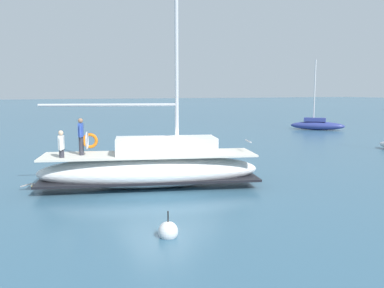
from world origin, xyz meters
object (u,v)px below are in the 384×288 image
object	(u,v)px
moored_cutter_left	(317,125)
seagull	(32,185)
main_sailboat	(152,166)
mooring_buoy	(168,231)

from	to	relation	value
moored_cutter_left	seagull	distance (m)	33.32
main_sailboat	moored_cutter_left	xyz separation A→B (m)	(-17.94, 24.09, -0.34)
seagull	mooring_buoy	distance (m)	8.30
seagull	mooring_buoy	bearing A→B (deg)	24.91
main_sailboat	seagull	world-z (taller)	main_sailboat
main_sailboat	seagull	bearing A→B (deg)	-106.71
seagull	mooring_buoy	xyz separation A→B (m)	(7.53, 3.50, -0.03)
moored_cutter_left	mooring_buoy	xyz separation A→B (m)	(24.01, -25.46, -0.41)
main_sailboat	mooring_buoy	size ratio (longest dim) A/B	15.85
seagull	moored_cutter_left	bearing A→B (deg)	119.64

